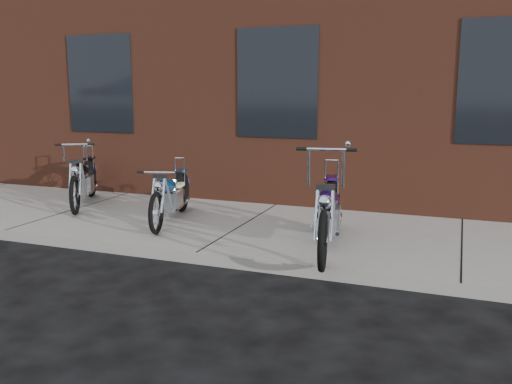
% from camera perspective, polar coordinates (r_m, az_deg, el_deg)
% --- Properties ---
extents(ground, '(120.00, 120.00, 0.00)m').
position_cam_1_polar(ground, '(6.66, -6.27, -7.58)').
color(ground, black).
rests_on(ground, ground).
extents(sidewalk, '(22.00, 3.00, 0.15)m').
position_cam_1_polar(sidewalk, '(7.95, -1.36, -3.95)').
color(sidewalk, gray).
rests_on(sidewalk, ground).
extents(building_brick, '(22.00, 10.00, 8.00)m').
position_cam_1_polar(building_brick, '(14.07, 9.16, 18.33)').
color(building_brick, brown).
rests_on(building_brick, ground).
extents(chopper_purple, '(0.66, 2.33, 1.32)m').
position_cam_1_polar(chopper_purple, '(6.69, 7.58, -2.43)').
color(chopper_purple, black).
rests_on(chopper_purple, sidewalk).
extents(chopper_blue, '(0.69, 1.99, 0.88)m').
position_cam_1_polar(chopper_blue, '(8.17, -8.95, -0.52)').
color(chopper_blue, black).
rests_on(chopper_blue, sidewalk).
extents(chopper_third, '(1.14, 1.96, 1.11)m').
position_cam_1_polar(chopper_third, '(9.72, -17.69, 1.03)').
color(chopper_third, black).
rests_on(chopper_third, sidewalk).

